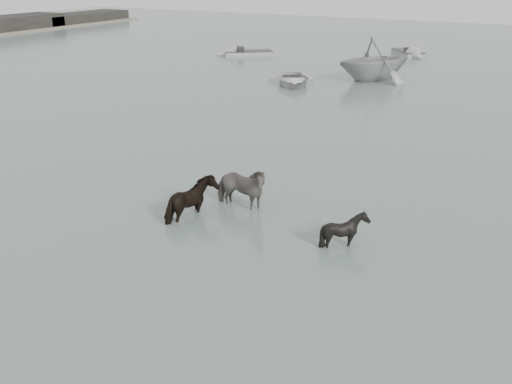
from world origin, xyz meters
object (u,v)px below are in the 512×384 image
at_px(pony_pinto, 240,184).
at_px(rowboat_lead, 293,78).
at_px(pony_black, 345,225).
at_px(pony_dark, 192,193).

relative_size(pony_pinto, rowboat_lead, 0.47).
xyz_separation_m(pony_pinto, pony_black, (3.86, -0.89, -0.22)).
bearing_deg(rowboat_lead, pony_dark, -101.88).
bearing_deg(pony_pinto, rowboat_lead, 21.08).
distance_m(pony_pinto, pony_black, 3.97).
height_order(pony_pinto, pony_dark, pony_pinto).
relative_size(pony_black, rowboat_lead, 0.29).
distance_m(pony_dark, rowboat_lead, 21.44).
bearing_deg(rowboat_lead, pony_pinto, -98.27).
relative_size(pony_pinto, pony_black, 1.60).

